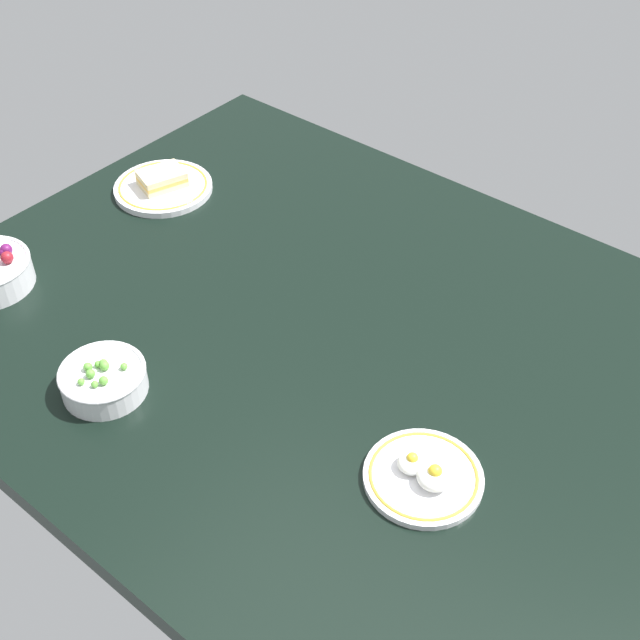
# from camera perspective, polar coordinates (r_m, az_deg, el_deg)

# --- Properties ---
(dining_table) EXTENTS (1.35, 1.05, 0.04)m
(dining_table) POSITION_cam_1_polar(r_m,az_deg,el_deg) (1.43, 0.00, -1.19)
(dining_table) COLOR black
(dining_table) RESTS_ON ground
(plate_eggs) EXTENTS (0.17, 0.17, 0.05)m
(plate_eggs) POSITION_cam_1_polar(r_m,az_deg,el_deg) (1.21, 7.05, -10.41)
(plate_eggs) COLOR silver
(plate_eggs) RESTS_ON dining_table
(plate_sandwich) EXTENTS (0.20, 0.20, 0.04)m
(plate_sandwich) POSITION_cam_1_polar(r_m,az_deg,el_deg) (1.77, -10.59, 8.96)
(plate_sandwich) COLOR silver
(plate_sandwich) RESTS_ON dining_table
(bowl_peas) EXTENTS (0.14, 0.14, 0.06)m
(bowl_peas) POSITION_cam_1_polar(r_m,az_deg,el_deg) (1.34, -14.47, -3.90)
(bowl_peas) COLOR silver
(bowl_peas) RESTS_ON dining_table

